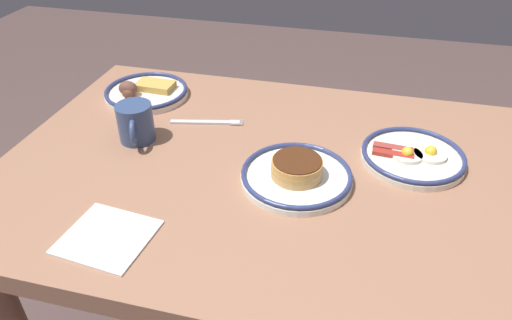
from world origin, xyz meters
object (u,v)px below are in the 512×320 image
at_px(paper_napkin, 107,237).
at_px(fork_near, 207,122).
at_px(plate_center_pancakes, 146,92).
at_px(coffee_mug, 135,123).
at_px(plate_far_companion, 296,174).
at_px(plate_near_main, 413,156).

bearing_deg(paper_napkin, fork_near, -95.28).
bearing_deg(plate_center_pancakes, coffee_mug, 110.32).
xyz_separation_m(plate_far_companion, coffee_mug, (0.39, -0.07, 0.03)).
bearing_deg(plate_near_main, plate_center_pancakes, -11.59).
relative_size(plate_center_pancakes, plate_far_companion, 0.98).
xyz_separation_m(plate_center_pancakes, plate_far_companion, (-0.46, 0.28, 0.00)).
xyz_separation_m(plate_center_pancakes, fork_near, (-0.21, 0.10, -0.01)).
distance_m(plate_center_pancakes, fork_near, 0.23).
bearing_deg(coffee_mug, fork_near, -139.66).
height_order(plate_center_pancakes, paper_napkin, plate_center_pancakes).
bearing_deg(plate_center_pancakes, fork_near, 154.87).
bearing_deg(plate_center_pancakes, paper_napkin, 107.98).
bearing_deg(plate_center_pancakes, plate_near_main, 168.41).
height_order(plate_far_companion, fork_near, plate_far_companion).
xyz_separation_m(coffee_mug, fork_near, (-0.13, -0.11, -0.04)).
bearing_deg(plate_far_companion, plate_near_main, -150.22).
bearing_deg(fork_near, plate_far_companion, 145.09).
distance_m(paper_napkin, fork_near, 0.43).
distance_m(coffee_mug, paper_napkin, 0.33).
bearing_deg(plate_near_main, paper_napkin, 35.74).
relative_size(plate_far_companion, fork_near, 1.29).
height_order(coffee_mug, paper_napkin, coffee_mug).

